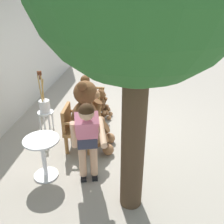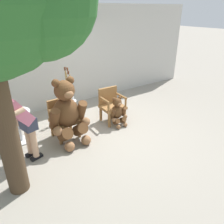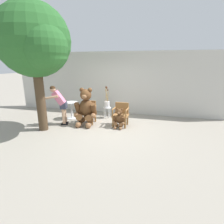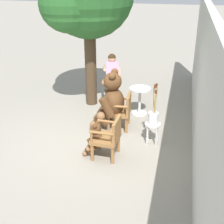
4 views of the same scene
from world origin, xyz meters
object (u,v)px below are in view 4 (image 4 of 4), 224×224
object	(u,v)px
wooden_chair_right	(108,137)
person_visitor	(112,78)
wooden_chair_left	(121,110)
round_side_table	(140,98)
teddy_bear_large	(111,100)
white_stool	(153,128)
brush_bucket	(153,116)
teddy_bear_small	(95,139)

from	to	relation	value
wooden_chair_right	person_visitor	size ratio (longest dim) A/B	0.58
wooden_chair_left	wooden_chair_right	distance (m)	1.31
wooden_chair_right	round_side_table	xyz separation A→B (m)	(-2.20, 0.30, -0.01)
wooden_chair_right	teddy_bear_large	size ratio (longest dim) A/B	0.60
white_stool	wooden_chair_right	bearing A→B (deg)	-46.02
wooden_chair_left	brush_bucket	xyz separation A→B (m)	(0.53, 0.80, 0.18)
person_visitor	brush_bucket	xyz separation A→B (m)	(1.50, 1.25, -0.26)
teddy_bear_large	person_visitor	distance (m)	1.01
person_visitor	wooden_chair_right	bearing A→B (deg)	11.10
wooden_chair_right	brush_bucket	world-z (taller)	brush_bucket
wooden_chair_right	white_stool	bearing A→B (deg)	133.98
wooden_chair_left	teddy_bear_small	bearing A→B (deg)	-12.21
teddy_bear_large	teddy_bear_small	world-z (taller)	teddy_bear_large
wooden_chair_right	white_stool	distance (m)	1.12
wooden_chair_left	person_visitor	size ratio (longest dim) A/B	0.58
teddy_bear_small	brush_bucket	size ratio (longest dim) A/B	0.82
person_visitor	white_stool	distance (m)	2.02
white_stool	person_visitor	bearing A→B (deg)	-140.26
teddy_bear_large	person_visitor	xyz separation A→B (m)	(-0.97, -0.19, 0.20)
white_stool	round_side_table	world-z (taller)	round_side_table
teddy_bear_small	brush_bucket	xyz separation A→B (m)	(-0.77, 1.08, 0.28)
wooden_chair_left	brush_bucket	world-z (taller)	brush_bucket
teddy_bear_large	brush_bucket	bearing A→B (deg)	63.66
person_visitor	teddy_bear_large	bearing A→B (deg)	10.90
person_visitor	brush_bucket	size ratio (longest dim) A/B	1.66
teddy_bear_large	teddy_bear_small	size ratio (longest dim) A/B	1.92
person_visitor	round_side_table	distance (m)	0.88
teddy_bear_large	person_visitor	size ratio (longest dim) A/B	0.95
teddy_bear_small	round_side_table	world-z (taller)	teddy_bear_small
wooden_chair_right	teddy_bear_large	bearing A→B (deg)	-168.75
teddy_bear_small	person_visitor	distance (m)	2.34
wooden_chair_left	wooden_chair_right	xyz separation A→B (m)	(1.31, 0.00, 0.00)
wooden_chair_right	white_stool	size ratio (longest dim) A/B	1.87
white_stool	round_side_table	bearing A→B (deg)	-160.82
wooden_chair_right	brush_bucket	distance (m)	1.13
teddy_bear_large	wooden_chair_right	bearing A→B (deg)	11.25
teddy_bear_large	person_visitor	world-z (taller)	person_visitor
wooden_chair_left	white_stool	distance (m)	0.97
round_side_table	teddy_bear_large	bearing A→B (deg)	-32.04
teddy_bear_small	white_stool	xyz separation A→B (m)	(-0.77, 1.08, -0.01)
teddy_bear_small	round_side_table	xyz separation A→B (m)	(-2.19, 0.59, 0.08)
wooden_chair_right	person_visitor	distance (m)	2.36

